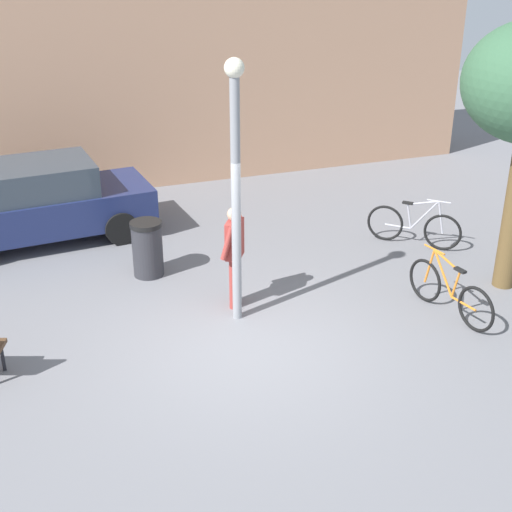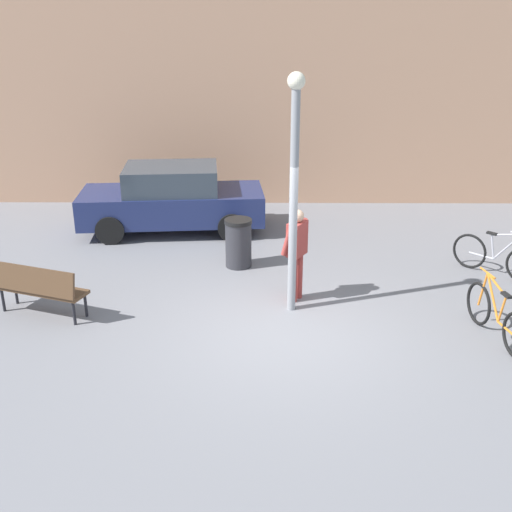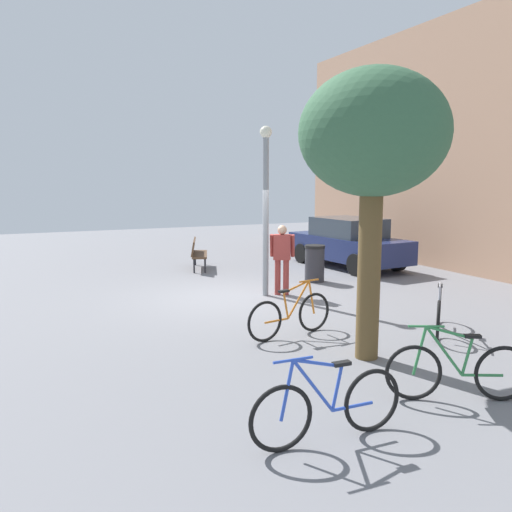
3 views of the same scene
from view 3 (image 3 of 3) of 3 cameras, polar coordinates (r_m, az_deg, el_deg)
name	(u,v)px [view 3 (image 3 of 3)]	position (r m, az deg, el deg)	size (l,w,h in m)	color
ground_plane	(231,298)	(12.13, -2.78, -4.61)	(36.00, 36.00, 0.00)	slate
building_facade	(496,144)	(16.86, 24.91, 11.15)	(16.67, 2.00, 7.53)	tan
lamppost	(266,199)	(12.08, 1.07, 6.33)	(0.28, 0.28, 3.95)	gray
person_by_lamppost	(282,255)	(12.29, 2.88, 0.13)	(0.50, 0.62, 1.67)	#9E3833
park_bench	(197,251)	(16.03, -6.51, 0.51)	(1.67, 0.98, 0.92)	#513823
plaza_tree	(373,138)	(7.92, 12.80, 12.59)	(2.20, 2.20, 4.34)	brown
bicycle_silver	(439,312)	(9.90, 19.50, -5.80)	(1.31, 1.32, 0.97)	black
bicycle_orange	(291,315)	(9.14, 3.84, -6.50)	(0.36, 1.79, 0.97)	black
bicycle_blue	(328,407)	(5.67, 7.90, -16.12)	(0.10, 1.81, 0.97)	black
bicycle_green	(457,371)	(7.02, 21.31, -11.71)	(0.85, 1.64, 0.97)	black
parked_car_navy	(348,242)	(16.54, 10.10, 1.48)	(4.33, 2.10, 1.55)	navy
trash_bin	(315,263)	(14.05, 6.47, -0.80)	(0.55, 0.55, 0.99)	#2D2D33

